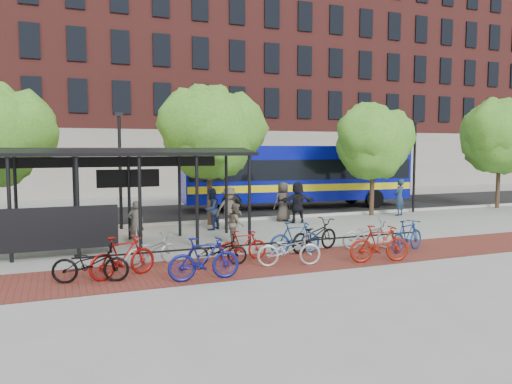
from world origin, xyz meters
name	(u,v)px	position (x,y,z in m)	size (l,w,h in m)	color
ground	(299,232)	(0.00, 0.00, 0.00)	(160.00, 160.00, 0.00)	#9E9E99
asphalt_street	(237,210)	(0.00, 8.00, 0.01)	(160.00, 8.00, 0.01)	black
curb	(263,218)	(0.00, 4.00, 0.06)	(160.00, 0.25, 0.12)	#B7B7B2
brick_strip	(314,259)	(-2.00, -5.00, 0.00)	(24.00, 3.00, 0.01)	maroon
bike_rack_rail	(266,257)	(-3.30, -4.10, 0.00)	(12.00, 0.05, 0.95)	black
building_brick	(271,82)	(10.00, 26.00, 10.00)	(55.00, 14.00, 20.00)	maroon
bus_shelter	(101,164)	(-8.13, -0.48, 3.00)	(10.60, 3.07, 3.60)	black
tree_b	(211,129)	(-2.90, 3.35, 4.46)	(5.15, 4.20, 6.47)	#382619
tree_c	(374,139)	(6.09, 3.35, 4.05)	(4.66, 3.80, 5.92)	#382619
tree_d	(501,133)	(15.10, 3.35, 4.47)	(5.39, 4.40, 6.55)	#382619
lamp_post_left	(120,167)	(-7.00, 3.60, 2.75)	(0.35, 0.20, 5.12)	black
lamp_post_right	(414,163)	(9.00, 3.60, 2.75)	(0.35, 0.20, 5.12)	black
bus	(297,172)	(3.77, 7.82, 2.13)	(13.97, 4.27, 3.71)	#080F98
bike_0	(91,263)	(-8.85, -5.25, 0.52)	(0.69, 1.99, 1.05)	black
bike_1	(123,257)	(-7.99, -5.05, 0.59)	(0.55, 1.96, 1.18)	maroon
bike_2	(152,250)	(-6.96, -3.82, 0.46)	(0.62, 1.77, 0.93)	#B6B6B9
bike_3	(204,259)	(-5.98, -6.15, 0.59)	(0.56, 1.98, 1.19)	navy
bike_4	(218,250)	(-5.11, -4.62, 0.47)	(0.62, 1.77, 0.93)	black
bike_5	(243,245)	(-4.15, -4.23, 0.49)	(0.46, 1.61, 0.97)	maroon
bike_6	(289,249)	(-3.12, -5.49, 0.52)	(0.69, 1.97, 1.04)	#B5B6B8
bike_7	(295,238)	(-2.15, -3.96, 0.55)	(0.52, 1.82, 1.10)	navy
bike_8	(314,235)	(-1.36, -3.86, 0.57)	(0.75, 2.15, 1.13)	black
bike_9	(380,244)	(-0.27, -6.11, 0.59)	(0.55, 1.96, 1.18)	maroon
bike_10	(368,235)	(0.63, -4.20, 0.51)	(0.67, 1.93, 1.01)	gray
bike_11	(407,236)	(1.61, -5.10, 0.56)	(0.52, 1.85, 1.11)	navy
pedestrian_1	(136,222)	(-6.91, -0.19, 0.81)	(0.59, 0.39, 1.62)	#48423A
pedestrian_2	(211,209)	(-3.36, 1.87, 0.91)	(0.89, 0.69, 1.83)	#202C4C
pedestrian_3	(229,209)	(-2.62, 1.68, 0.93)	(1.20, 0.69, 1.86)	brown
pedestrian_4	(232,206)	(-1.88, 3.38, 0.85)	(0.99, 0.41, 1.70)	black
pedestrian_5	(298,202)	(1.07, 2.30, 0.99)	(1.83, 0.58, 1.98)	black
pedestrian_6	(283,202)	(0.66, 3.05, 0.97)	(0.94, 0.61, 1.93)	#3B352F
pedestrian_7	(399,197)	(7.26, 2.61, 0.98)	(0.72, 0.47, 1.96)	#20334B
pedestrian_8	(236,223)	(-3.40, -1.50, 0.76)	(0.74, 0.58, 1.52)	brown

